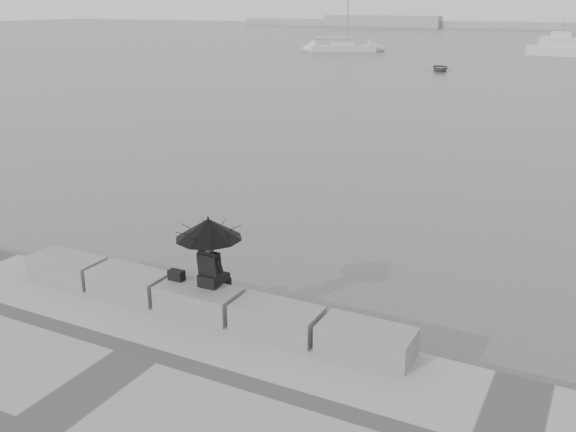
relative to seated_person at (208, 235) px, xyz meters
The scene contains 12 objects.
ground 2.04m from the seated_person, 121.64° to the left, with size 360.00×360.00×0.00m, color #494C4F.
stone_block_far_left 3.78m from the seated_person, behind, with size 1.60×0.80×0.50m, color slate.
stone_block_left 2.26m from the seated_person, behind, with size 1.60×0.80×0.50m, color slate.
stone_block_centre 1.30m from the seated_person, 128.25° to the right, with size 1.60×0.80×0.50m, color slate.
stone_block_right 2.01m from the seated_person, ahead, with size 1.60×0.80×0.50m, color slate.
stone_block_far_right 3.49m from the seated_person, ahead, with size 1.60×0.80×0.50m, color slate.
seated_person is the anchor object (origin of this frame).
bag 1.18m from the seated_person, behind, with size 0.31×0.18×0.20m, color black.
distant_landmass 154.99m from the seated_person, 93.07° to the left, with size 180.00×8.00×2.80m.
sailboat_left 74.30m from the seated_person, 110.67° to the left, with size 8.28×6.27×12.90m.
motor_cruiser 75.54m from the seated_person, 89.84° to the left, with size 9.57×4.14×4.50m.
dinghy 52.14m from the seated_person, 99.81° to the left, with size 3.27×1.38×0.55m, color gray.
Camera 1 is at (6.60, -9.52, 6.15)m, focal length 40.00 mm.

